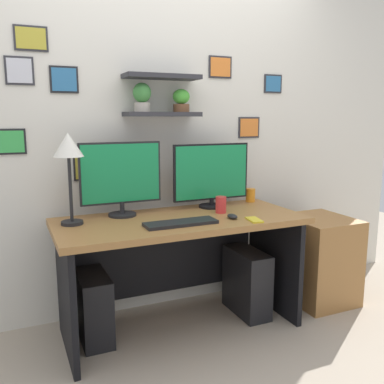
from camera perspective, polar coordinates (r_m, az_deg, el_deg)
The scene contains 14 objects.
ground_plane at distance 2.94m, azimuth -1.46°, elevation -17.89°, with size 8.00×8.00×0.00m, color tan.
back_wall_assembly at distance 3.00m, azimuth -4.86°, elevation 9.61°, with size 4.40×0.24×2.70m.
desk at distance 2.78m, azimuth -1.94°, elevation -7.56°, with size 1.57×0.68×0.75m.
monitor_left at distance 2.73m, azimuth -9.61°, elevation 2.04°, with size 0.53×0.18×0.48m.
monitor_right at distance 2.95m, azimuth 2.64°, elevation 2.36°, with size 0.57×0.18×0.45m.
keyboard at distance 2.51m, azimuth -1.53°, elevation -4.22°, with size 0.44×0.14×0.02m, color black.
computer_mouse at distance 2.66m, azimuth 5.49°, elevation -3.30°, with size 0.06×0.09×0.03m, color black.
desk_lamp at distance 2.54m, azimuth -16.39°, elevation 5.22°, with size 0.17×0.17×0.54m.
cell_phone at distance 2.63m, azimuth 8.43°, elevation -3.75°, with size 0.07×0.14×0.01m, color yellow.
pen_cup at distance 3.20m, azimuth 7.93°, elevation -0.42°, with size 0.07×0.07×0.10m, color orange.
water_cup at distance 2.81m, azimuth 3.94°, elevation -1.72°, with size 0.07×0.07×0.11m, color red.
drawer_cabinet at distance 3.35m, azimuth 16.78°, elevation -8.71°, with size 0.44×0.50×0.64m, color #9E6B38.
computer_tower_left at distance 2.79m, azimuth -13.23°, elevation -14.89°, with size 0.18×0.40×0.42m, color black.
computer_tower_right at distance 3.07m, azimuth 7.43°, elevation -11.99°, with size 0.18×0.40×0.46m, color black.
Camera 1 is at (-0.99, -2.40, 1.39)m, focal length 39.36 mm.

